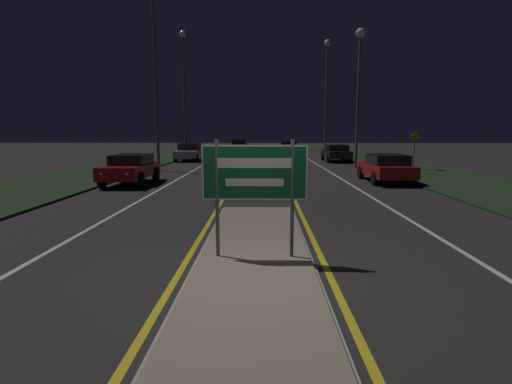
{
  "coord_description": "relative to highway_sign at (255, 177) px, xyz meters",
  "views": [
    {
      "loc": [
        0.15,
        -6.49,
        2.41
      ],
      "look_at": [
        0.0,
        2.24,
        1.09
      ],
      "focal_mm": 28.0,
      "sensor_mm": 36.0,
      "label": 1
    }
  ],
  "objects": [
    {
      "name": "edge_line_white_right",
      "position": [
        7.2,
        24.26,
        -1.59
      ],
      "size": [
        0.1,
        70.0,
        0.01
      ],
      "color": "silver",
      "rests_on": "ground_plane"
    },
    {
      "name": "car_receding_2",
      "position": [
        2.8,
        34.88,
        -0.84
      ],
      "size": [
        1.9,
        4.83,
        1.42
      ],
      "color": "navy",
      "rests_on": "ground_plane"
    },
    {
      "name": "centre_line_yellow_left",
      "position": [
        -1.29,
        24.26,
        -1.59
      ],
      "size": [
        0.12,
        70.0,
        0.01
      ],
      "color": "gold",
      "rests_on": "ground_plane"
    },
    {
      "name": "highway_sign",
      "position": [
        0.0,
        0.0,
        0.0
      ],
      "size": [
        1.92,
        0.07,
        2.18
      ],
      "color": "#56565B",
      "rests_on": "median_island"
    },
    {
      "name": "car_approaching_1",
      "position": [
        -6.02,
        26.26,
        -0.85
      ],
      "size": [
        1.94,
        4.64,
        1.44
      ],
      "color": "#B7B7BC",
      "rests_on": "ground_plane"
    },
    {
      "name": "car_receding_1",
      "position": [
        6.09,
        25.35,
        -0.85
      ],
      "size": [
        1.92,
        4.67,
        1.36
      ],
      "color": "black",
      "rests_on": "ground_plane"
    },
    {
      "name": "verge_left",
      "position": [
        -9.5,
        19.26,
        -1.55
      ],
      "size": [
        5.0,
        100.0,
        0.08
      ],
      "color": "#1E3319",
      "rests_on": "ground_plane"
    },
    {
      "name": "warning_sign",
      "position": [
        8.59,
        15.24,
        -0.11
      ],
      "size": [
        0.6,
        0.06,
        2.33
      ],
      "color": "#56565B",
      "rests_on": "verge_right"
    },
    {
      "name": "centre_line_yellow_right",
      "position": [
        1.29,
        24.26,
        -1.59
      ],
      "size": [
        0.12,
        70.0,
        0.01
      ],
      "color": "gold",
      "rests_on": "ground_plane"
    },
    {
      "name": "streetlight_left_near",
      "position": [
        -6.27,
        17.21,
        5.69
      ],
      "size": [
        0.61,
        0.61,
        10.79
      ],
      "color": "#56565B",
      "rests_on": "ground_plane"
    },
    {
      "name": "edge_line_white_left",
      "position": [
        -7.2,
        24.26,
        -1.59
      ],
      "size": [
        0.1,
        70.0,
        0.01
      ],
      "color": "silver",
      "rests_on": "ground_plane"
    },
    {
      "name": "lane_line_white_left",
      "position": [
        -4.2,
        24.26,
        -1.59
      ],
      "size": [
        0.12,
        70.0,
        0.01
      ],
      "color": "silver",
      "rests_on": "ground_plane"
    },
    {
      "name": "car_receding_0",
      "position": [
        6.05,
        11.99,
        -0.87
      ],
      "size": [
        1.9,
        4.31,
        1.35
      ],
      "color": "maroon",
      "rests_on": "ground_plane"
    },
    {
      "name": "streetlight_left_far",
      "position": [
        -6.52,
        27.31,
        5.23
      ],
      "size": [
        0.54,
        0.54,
        10.71
      ],
      "color": "#56565B",
      "rests_on": "ground_plane"
    },
    {
      "name": "car_approaching_2",
      "position": [
        -2.59,
        38.66,
        -0.79
      ],
      "size": [
        1.88,
        4.16,
        1.55
      ],
      "color": "maroon",
      "rests_on": "ground_plane"
    },
    {
      "name": "streetlight_right_near",
      "position": [
        6.32,
        19.33,
        4.57
      ],
      "size": [
        0.6,
        0.6,
        8.9
      ],
      "color": "#56565B",
      "rests_on": "ground_plane"
    },
    {
      "name": "streetlight_right_far",
      "position": [
        6.19,
        31.97,
        5.94
      ],
      "size": [
        0.63,
        0.63,
        10.97
      ],
      "color": "#56565B",
      "rests_on": "ground_plane"
    },
    {
      "name": "car_approaching_0",
      "position": [
        -5.97,
        11.09,
        -0.86
      ],
      "size": [
        1.88,
        4.14,
        1.36
      ],
      "color": "maroon",
      "rests_on": "ground_plane"
    },
    {
      "name": "ground_plane",
      "position": [
        0.0,
        -0.74,
        -1.59
      ],
      "size": [
        160.0,
        160.0,
        0.0
      ],
      "primitive_type": "plane",
      "color": "#282623"
    },
    {
      "name": "verge_right",
      "position": [
        9.5,
        19.26,
        -1.55
      ],
      "size": [
        5.0,
        100.0,
        0.08
      ],
      "color": "#1E3319",
      "rests_on": "ground_plane"
    },
    {
      "name": "median_island",
      "position": [
        0.0,
        0.0,
        -1.55
      ],
      "size": [
        2.19,
        9.93,
        0.1
      ],
      "color": "#999993",
      "rests_on": "ground_plane"
    },
    {
      "name": "lane_line_white_right",
      "position": [
        4.2,
        24.26,
        -1.59
      ],
      "size": [
        0.12,
        70.0,
        0.01
      ],
      "color": "silver",
      "rests_on": "ground_plane"
    }
  ]
}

